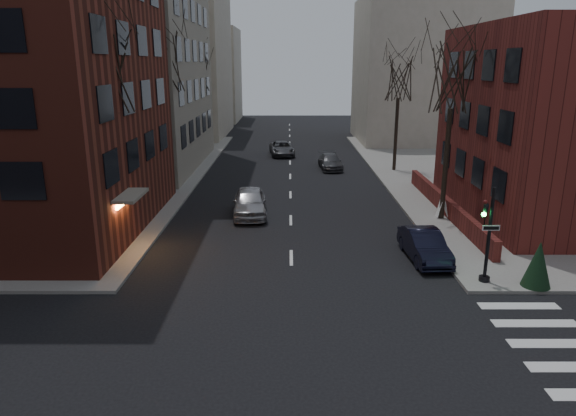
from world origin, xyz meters
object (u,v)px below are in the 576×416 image
at_px(tree_left_b, 163,62).
at_px(tree_right_b, 399,79).
at_px(streetlamp_near, 162,138).
at_px(car_lane_gray, 330,162).
at_px(car_lane_far, 282,149).
at_px(sandwich_board, 442,209).
at_px(streetlamp_far, 209,110).
at_px(tree_left_a, 103,72).
at_px(tree_left_c, 198,72).
at_px(traffic_signal, 487,241).
at_px(tree_right_a, 453,79).
at_px(parked_sedan, 424,245).
at_px(evergreen_shrub, 538,264).
at_px(car_lane_silver, 250,202).

bearing_deg(tree_left_b, tree_right_b, 18.82).
xyz_separation_m(streetlamp_near, car_lane_gray, (11.68, 11.01, -3.60)).
xyz_separation_m(car_lane_far, sandwich_board, (9.66, -21.75, -0.02)).
distance_m(tree_left_b, streetlamp_far, 16.68).
relative_size(tree_left_a, car_lane_gray, 2.33).
bearing_deg(tree_left_b, streetlamp_near, -81.47).
bearing_deg(tree_left_c, tree_left_b, -90.00).
distance_m(traffic_signal, tree_left_c, 35.76).
height_order(car_lane_gray, car_lane_far, car_lane_far).
bearing_deg(tree_right_a, tree_left_c, 128.66).
xyz_separation_m(parked_sedan, evergreen_shrub, (3.69, -3.30, 0.40)).
relative_size(tree_right_a, streetlamp_near, 1.55).
xyz_separation_m(streetlamp_near, car_lane_far, (7.40, 17.89, -3.56)).
distance_m(tree_left_a, streetlamp_far, 28.32).
xyz_separation_m(tree_left_b, streetlamp_near, (0.60, -4.00, -4.68)).
distance_m(tree_left_c, streetlamp_near, 18.40).
relative_size(tree_right_a, evergreen_shrub, 5.09).
bearing_deg(car_lane_silver, parked_sedan, -43.78).
xyz_separation_m(traffic_signal, tree_right_b, (0.86, 23.01, 5.68)).
bearing_deg(evergreen_shrub, tree_left_b, 136.88).
distance_m(tree_right_b, car_lane_silver, 18.47).
height_order(streetlamp_near, parked_sedan, streetlamp_near).
relative_size(streetlamp_far, car_lane_gray, 1.43).
bearing_deg(car_lane_gray, tree_left_b, -153.83).
distance_m(car_lane_silver, evergreen_shrub, 16.22).
bearing_deg(parked_sedan, evergreen_shrub, -45.40).
bearing_deg(traffic_signal, evergreen_shrub, -14.21).
relative_size(tree_left_b, tree_left_c, 1.11).
xyz_separation_m(tree_left_c, streetlamp_near, (0.60, -18.00, -3.79)).
height_order(tree_right_b, car_lane_far, tree_right_b).
distance_m(tree_right_b, evergreen_shrub, 24.40).
distance_m(tree_left_a, tree_right_a, 18.05).
bearing_deg(streetlamp_near, tree_left_c, 91.91).
distance_m(tree_left_c, car_lane_far, 10.87).
xyz_separation_m(streetlamp_far, car_lane_far, (7.40, -2.11, -3.56)).
bearing_deg(parked_sedan, tree_left_a, 168.10).
distance_m(traffic_signal, evergreen_shrub, 2.17).
relative_size(tree_left_b, tree_right_b, 1.18).
relative_size(tree_left_c, tree_right_a, 1.00).
bearing_deg(traffic_signal, tree_left_c, 118.36).
xyz_separation_m(tree_right_a, streetlamp_near, (-17.00, 4.00, -3.79)).
xyz_separation_m(streetlamp_far, evergreen_shrub, (18.09, -33.50, -3.13)).
distance_m(parked_sedan, car_lane_silver, 11.27).
xyz_separation_m(streetlamp_near, streetlamp_far, (0.00, 20.00, 0.00)).
distance_m(tree_right_a, streetlamp_near, 17.87).
xyz_separation_m(traffic_signal, car_lane_gray, (-4.46, 24.01, -1.27)).
distance_m(parked_sedan, evergreen_shrub, 4.97).
xyz_separation_m(car_lane_gray, sandwich_board, (5.39, -14.87, 0.01)).
bearing_deg(car_lane_silver, tree_left_c, 102.83).
xyz_separation_m(sandwich_board, evergreen_shrub, (1.03, -9.64, 0.45)).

